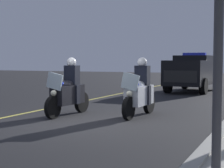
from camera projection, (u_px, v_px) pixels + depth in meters
name	position (u px, v px, depth m)	size (l,w,h in m)	color
ground_plane	(83.00, 122.00, 9.61)	(80.00, 80.00, 0.00)	black
curb_strip	(223.00, 130.00, 8.10)	(48.00, 0.24, 0.15)	#9E9B93
lane_stripe_center	(12.00, 116.00, 10.61)	(48.00, 0.12, 0.01)	#E0D14C
police_motorcycle_lead_left	(68.00, 92.00, 10.71)	(2.14, 0.59, 1.72)	black
police_motorcycle_lead_right	(140.00, 92.00, 10.51)	(2.14, 0.59, 1.72)	black
police_suv	(194.00, 71.00, 19.17)	(4.99, 2.26, 2.05)	black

